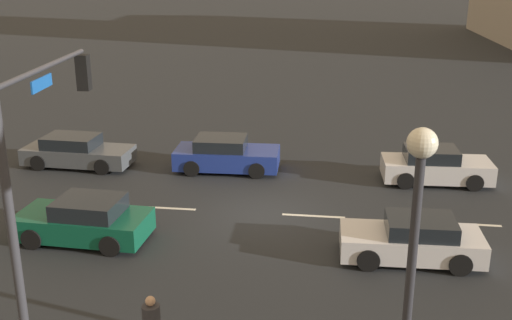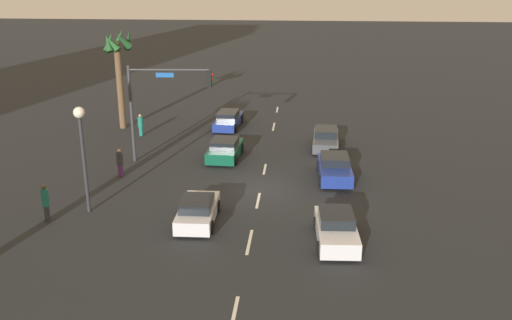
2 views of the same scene
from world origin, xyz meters
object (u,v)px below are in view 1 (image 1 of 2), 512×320
at_px(car_0, 435,166).
at_px(car_5, 226,155).
at_px(car_2, 413,240).
at_px(traffic_signal, 41,148).
at_px(car_3, 77,152).
at_px(streetlamp, 416,211).
at_px(car_4, 85,221).

bearing_deg(car_0, car_5, -2.18).
xyz_separation_m(car_2, traffic_signal, (8.87, 3.97, 3.60)).
xyz_separation_m(car_3, streetlamp, (-12.06, 12.39, 3.29)).
xyz_separation_m(car_4, traffic_signal, (-0.91, 3.95, 3.57)).
bearing_deg(traffic_signal, car_4, -77.02).
bearing_deg(car_4, car_3, -65.25).
xyz_separation_m(car_3, car_4, (-3.06, 6.63, 0.03)).
bearing_deg(streetlamp, car_3, -45.77).
height_order(car_4, car_5, car_5).
relative_size(car_2, car_3, 0.90).
distance_m(car_4, traffic_signal, 5.41).
bearing_deg(car_0, traffic_signal, 45.60).
xyz_separation_m(car_0, traffic_signal, (10.37, 10.59, 3.57)).
relative_size(car_0, car_5, 0.98).
xyz_separation_m(car_4, streetlamp, (-9.01, 5.76, 3.27)).
relative_size(car_4, car_5, 0.97).
distance_m(car_0, car_4, 13.09).
bearing_deg(car_5, traffic_signal, 78.61).
height_order(car_0, car_4, car_0).
relative_size(car_0, traffic_signal, 0.67).
relative_size(car_5, streetlamp, 0.77).
bearing_deg(car_3, traffic_signal, 110.55).
relative_size(car_2, traffic_signal, 0.66).
distance_m(car_0, car_5, 8.18).
bearing_deg(streetlamp, car_5, -65.10).
relative_size(car_2, car_4, 0.99).
xyz_separation_m(car_2, car_5, (6.68, -6.93, 0.04)).
xyz_separation_m(car_2, car_3, (12.84, -6.62, -0.00)).
distance_m(car_0, car_2, 6.79).
xyz_separation_m(car_2, streetlamp, (0.78, 5.78, 3.29)).
bearing_deg(car_2, streetlamp, 82.36).
bearing_deg(traffic_signal, car_2, -155.91).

